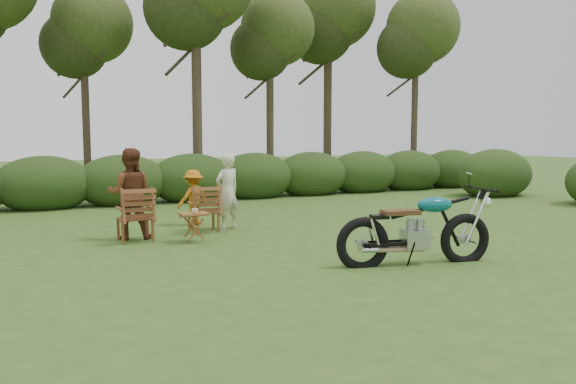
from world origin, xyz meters
name	(u,v)px	position (x,y,z in m)	size (l,w,h in m)	color
ground	(370,261)	(0.00, 0.00, 0.00)	(80.00, 80.00, 0.00)	#2B501A
tree_line	(199,73)	(0.50, 9.74, 3.81)	(22.52, 11.62, 8.14)	#362B1D
motorcycle	(414,264)	(0.50, -0.43, 0.00)	(2.31, 0.88, 1.32)	#0D9CA9
lawn_chair_right	(204,231)	(-1.39, 3.74, 0.00)	(0.63, 0.63, 0.91)	brown
lawn_chair_left	(136,241)	(-2.82, 3.30, 0.00)	(0.67, 0.67, 0.97)	#612D18
side_table	(194,228)	(-1.91, 2.70, 0.26)	(0.51, 0.43, 0.53)	brown
cup	(195,211)	(-1.90, 2.66, 0.57)	(0.11, 0.11, 0.09)	beige
adult_a	(228,229)	(-0.87, 3.77, 0.00)	(0.56, 0.37, 1.55)	beige
adult_b	(131,239)	(-2.85, 3.55, 0.00)	(0.81, 0.63, 1.68)	#5E2E1B
child	(194,225)	(-1.33, 4.61, 0.00)	(0.76, 0.44, 1.18)	#BB6711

